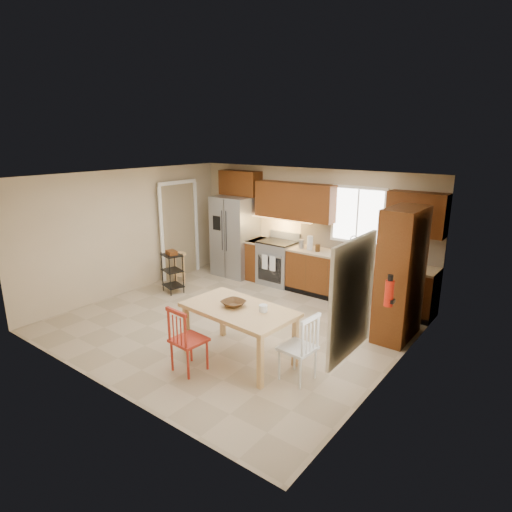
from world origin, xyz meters
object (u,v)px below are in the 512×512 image
object	(u,v)px
pantry	(401,274)
table_jar	(263,310)
utility_cart	(173,273)
table_bowl	(233,306)
soap_bottle	(366,255)
dining_table	(239,334)
chair_red	(189,339)
bar_stool	(179,268)
range_stove	(278,263)
refrigerator	(235,236)
fire_extinguisher	(389,293)
chair_white	(298,347)

from	to	relation	value
pantry	table_jar	xyz separation A→B (m)	(-1.20, -1.98, -0.23)
utility_cart	table_bowl	bearing A→B (deg)	-8.23
soap_bottle	table_jar	xyz separation A→B (m)	(-0.25, -2.88, -0.17)
utility_cart	table_jar	bearing A→B (deg)	-3.45
dining_table	chair_red	xyz separation A→B (m)	(-0.35, -0.65, 0.08)
bar_stool	range_stove	bearing A→B (deg)	56.54
chair_red	refrigerator	bearing A→B (deg)	125.50
pantry	utility_cart	xyz separation A→B (m)	(-4.39, -0.77, -0.63)
refrigerator	fire_extinguisher	world-z (taller)	refrigerator
chair_white	table_jar	size ratio (longest dim) A/B	6.71
soap_bottle	table_jar	bearing A→B (deg)	-94.95
refrigerator	chair_white	distance (m)	4.63
refrigerator	range_stove	distance (m)	1.24
chair_red	utility_cart	bearing A→B (deg)	145.98
dining_table	soap_bottle	bearing A→B (deg)	82.78
soap_bottle	utility_cart	distance (m)	3.87
range_stove	chair_red	bearing A→B (deg)	-73.82
fire_extinguisher	bar_stool	distance (m)	5.03
refrigerator	utility_cart	world-z (taller)	refrigerator
bar_stool	utility_cart	world-z (taller)	utility_cart
soap_bottle	bar_stool	bearing A→B (deg)	-162.30
soap_bottle	chair_red	world-z (taller)	soap_bottle
dining_table	table_bowl	world-z (taller)	table_bowl
chair_red	pantry	bearing A→B (deg)	59.36
refrigerator	pantry	bearing A→B (deg)	-12.62
chair_red	chair_white	world-z (taller)	same
pantry	chair_white	xyz separation A→B (m)	(-0.60, -2.04, -0.58)
dining_table	refrigerator	bearing A→B (deg)	134.75
refrigerator	dining_table	xyz separation A→B (m)	(2.58, -3.01, -0.52)
chair_red	table_jar	xyz separation A→B (m)	(0.70, 0.75, 0.35)
pantry	table_bowl	xyz separation A→B (m)	(-1.65, -2.09, -0.26)
table_bowl	table_jar	world-z (taller)	table_jar
chair_red	fire_extinguisher	bearing A→B (deg)	42.89
table_jar	utility_cart	distance (m)	3.44
refrigerator	bar_stool	xyz separation A→B (m)	(-0.58, -1.23, -0.57)
pantry	table_jar	size ratio (longest dim) A/B	14.96
table_jar	bar_stool	bearing A→B (deg)	154.37
table_jar	bar_stool	world-z (taller)	table_jar
table_jar	utility_cart	bearing A→B (deg)	159.24
range_stove	dining_table	bearing A→B (deg)	-65.03
range_stove	table_bowl	bearing A→B (deg)	-66.58
bar_stool	fire_extinguisher	bearing A→B (deg)	11.26
range_stove	utility_cart	size ratio (longest dim) A/B	1.09
chair_white	table_bowl	world-z (taller)	chair_white
fire_extinguisher	bar_stool	world-z (taller)	fire_extinguisher
dining_table	table_bowl	size ratio (longest dim) A/B	4.94
chair_red	utility_cart	xyz separation A→B (m)	(-2.49, 1.96, -0.05)
pantry	table_jar	bearing A→B (deg)	-121.15
refrigerator	range_stove	world-z (taller)	refrigerator
table_bowl	utility_cart	distance (m)	3.06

